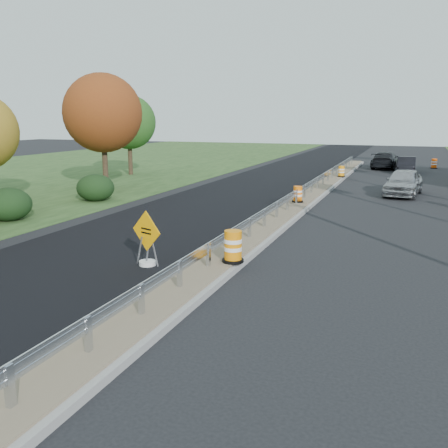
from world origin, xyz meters
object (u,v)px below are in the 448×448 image
(barrel_shoulder_far, at_px, (434,164))
(car_dark_mid, at_px, (406,165))
(caution_sign, at_px, (147,252))
(car_silver, at_px, (404,182))
(barrel_median_mid, at_px, (298,194))
(barrel_median_near, at_px, (233,247))
(car_dark_far, at_px, (385,160))
(barrel_median_far, at_px, (341,172))

(barrel_shoulder_far, height_order, car_dark_mid, car_dark_mid)
(caution_sign, distance_m, car_silver, 19.69)
(barrel_median_mid, distance_m, car_silver, 7.91)
(barrel_median_near, bearing_deg, car_silver, 75.61)
(caution_sign, xyz_separation_m, barrel_median_mid, (2.10, 12.29, 0.18))
(barrel_median_mid, bearing_deg, barrel_shoulder_far, 73.02)
(barrel_median_mid, height_order, car_dark_mid, car_dark_mid)
(barrel_median_mid, relative_size, car_dark_mid, 0.21)
(barrel_median_near, height_order, car_dark_mid, car_dark_mid)
(barrel_shoulder_far, relative_size, car_dark_far, 0.17)
(barrel_median_near, bearing_deg, car_dark_mid, 81.79)
(caution_sign, xyz_separation_m, car_dark_mid, (7.13, 31.56, 0.22))
(caution_sign, bearing_deg, car_dark_far, 101.75)
(barrel_median_near, bearing_deg, car_dark_far, 85.67)
(barrel_median_mid, distance_m, barrel_median_far, 12.44)
(car_silver, bearing_deg, caution_sign, -104.68)
(car_dark_mid, relative_size, car_dark_far, 0.77)
(barrel_median_mid, xyz_separation_m, car_silver, (5.11, 6.03, 0.16))
(car_dark_mid, bearing_deg, barrel_shoulder_far, 63.62)
(barrel_median_mid, distance_m, car_dark_mid, 19.91)
(car_dark_mid, bearing_deg, barrel_median_far, -123.77)
(barrel_median_mid, height_order, car_silver, car_silver)
(caution_sign, bearing_deg, barrel_median_mid, 100.65)
(barrel_median_near, bearing_deg, barrel_median_far, 90.00)
(barrel_median_far, bearing_deg, car_dark_far, 75.57)
(barrel_shoulder_far, bearing_deg, barrel_median_mid, -106.98)
(car_dark_mid, distance_m, car_dark_far, 3.73)
(barrel_median_mid, relative_size, car_dark_far, 0.16)
(car_silver, xyz_separation_m, car_dark_far, (-1.95, 16.46, -0.03))
(barrel_median_mid, height_order, barrel_shoulder_far, barrel_median_mid)
(caution_sign, height_order, barrel_median_far, caution_sign)
(caution_sign, distance_m, car_dark_mid, 32.35)
(car_silver, distance_m, car_dark_far, 16.58)
(caution_sign, height_order, barrel_shoulder_far, caution_sign)
(barrel_median_far, distance_m, barrel_shoulder_far, 13.48)
(barrel_median_mid, xyz_separation_m, car_dark_far, (3.16, 22.49, 0.13))
(barrel_shoulder_far, bearing_deg, barrel_median_near, -100.75)
(barrel_median_near, height_order, barrel_shoulder_far, barrel_median_near)
(caution_sign, distance_m, barrel_median_far, 24.87)
(caution_sign, distance_m, car_dark_far, 35.18)
(barrel_median_near, distance_m, car_silver, 18.28)
(barrel_median_mid, xyz_separation_m, car_dark_mid, (5.03, 19.27, 0.04))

